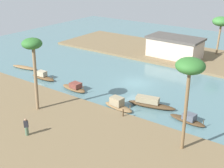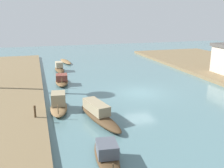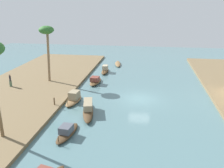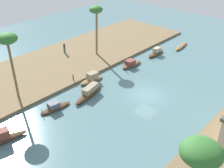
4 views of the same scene
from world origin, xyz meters
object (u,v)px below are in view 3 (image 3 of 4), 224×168
at_px(sampan_with_tall_canopy, 95,81).
at_px(sampan_midstream, 118,64).
at_px(sampan_foreground, 88,109).
at_px(mooring_post, 54,101).
at_px(sampan_upstream_small, 74,98).
at_px(sampan_open_hull, 67,132).
at_px(palm_tree_left_near, 47,34).
at_px(sampan_with_red_awning, 105,70).
at_px(person_on_near_bank, 10,81).

xyz_separation_m(sampan_with_tall_canopy, sampan_midstream, (-11.70, 1.74, -0.19)).
bearing_deg(sampan_midstream, sampan_foreground, -9.73).
xyz_separation_m(sampan_midstream, mooring_post, (20.79, -4.38, 0.56)).
relative_size(sampan_upstream_small, sampan_midstream, 0.82).
distance_m(sampan_upstream_small, sampan_open_hull, 7.63).
height_order(sampan_open_hull, sampan_with_tall_canopy, sampan_with_tall_canopy).
bearing_deg(sampan_foreground, sampan_with_tall_canopy, 175.12).
relative_size(sampan_open_hull, mooring_post, 4.92).
xyz_separation_m(sampan_open_hull, palm_tree_left_near, (-14.05, -7.12, 6.65)).
distance_m(sampan_midstream, palm_tree_left_near, 16.35).
height_order(sampan_with_red_awning, sampan_midstream, sampan_with_red_awning).
relative_size(sampan_upstream_small, palm_tree_left_near, 0.49).
bearing_deg(sampan_open_hull, person_on_near_bank, -127.34).
distance_m(person_on_near_bank, palm_tree_left_near, 7.95).
bearing_deg(palm_tree_left_near, sampan_with_tall_canopy, 96.14).
xyz_separation_m(sampan_midstream, sampan_foreground, (21.74, -0.35, 0.28)).
height_order(sampan_upstream_small, person_on_near_bank, person_on_near_bank).
height_order(sampan_upstream_small, sampan_midstream, sampan_upstream_small).
bearing_deg(person_on_near_bank, sampan_upstream_small, 35.63).
bearing_deg(palm_tree_left_near, sampan_upstream_small, 39.85).
xyz_separation_m(sampan_open_hull, sampan_foreground, (-4.71, 0.74, 0.13)).
bearing_deg(mooring_post, person_on_near_bank, -122.58).
bearing_deg(person_on_near_bank, palm_tree_left_near, 92.03).
xyz_separation_m(sampan_open_hull, mooring_post, (-5.66, -3.29, 0.41)).
xyz_separation_m(sampan_foreground, person_on_near_bank, (-6.10, -12.10, 0.62)).
height_order(sampan_midstream, sampan_foreground, sampan_foreground).
height_order(sampan_with_tall_canopy, mooring_post, mooring_post).
bearing_deg(palm_tree_left_near, sampan_midstream, 146.49).
height_order(sampan_upstream_small, mooring_post, sampan_upstream_small).
relative_size(sampan_with_red_awning, sampan_midstream, 0.88).
height_order(sampan_upstream_small, sampan_with_tall_canopy, sampan_upstream_small).
distance_m(sampan_with_tall_canopy, sampan_foreground, 10.13).
distance_m(sampan_foreground, mooring_post, 4.15).
bearing_deg(sampan_with_red_awning, person_on_near_bank, -49.19).
relative_size(sampan_foreground, person_on_near_bank, 3.25).
relative_size(sampan_midstream, mooring_post, 5.76).
distance_m(sampan_midstream, person_on_near_bank, 20.01).
relative_size(sampan_open_hull, sampan_foreground, 0.72).
distance_m(sampan_with_tall_canopy, mooring_post, 9.47).
distance_m(sampan_with_red_awning, sampan_foreground, 16.15).
bearing_deg(sampan_upstream_small, sampan_foreground, 46.86).
height_order(sampan_with_red_awning, sampan_with_tall_canopy, sampan_with_red_awning).
xyz_separation_m(sampan_open_hull, sampan_with_red_awning, (-20.83, -0.33, 0.06)).
xyz_separation_m(sampan_midstream, person_on_near_bank, (15.64, -12.45, 0.90)).
distance_m(sampan_midstream, sampan_foreground, 21.74).
distance_m(sampan_open_hull, sampan_midstream, 26.47).
xyz_separation_m(sampan_upstream_small, person_on_near_bank, (-3.36, -9.75, 0.62)).
relative_size(person_on_near_bank, mooring_post, 2.10).
xyz_separation_m(sampan_upstream_small, mooring_post, (1.80, -1.67, 0.28)).
distance_m(sampan_upstream_small, sampan_foreground, 3.61).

